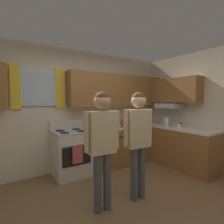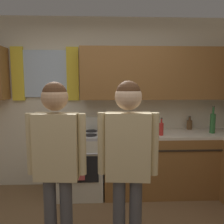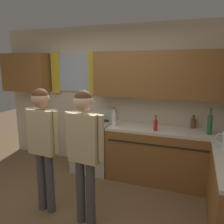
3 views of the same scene
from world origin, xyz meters
TOP-DOWN VIEW (x-y plane):
  - ground_plane at (0.00, 0.00)m, footprint 12.00×12.00m
  - back_wall_unit at (0.09, 1.81)m, footprint 4.60×0.42m
  - kitchen_counter_run at (1.50, 1.15)m, footprint 2.21×2.02m
  - stove_oven at (-0.27, 1.54)m, footprint 0.68×0.67m
  - bottle_wine_green at (1.65, 1.49)m, footprint 0.08×0.08m
  - bottle_squat_brown at (1.42, 1.77)m, footprint 0.08×0.08m
  - bottle_sauce_red at (0.88, 1.38)m, footprint 0.06×0.06m
  - bottle_milk_white at (0.17, 1.44)m, footprint 0.08×0.08m
  - adult_left at (-0.33, 0.19)m, footprint 0.51×0.22m
  - adult_in_plaid at (0.28, 0.15)m, footprint 0.51×0.22m

SIDE VIEW (x-z plane):
  - ground_plane at x=0.00m, z-range 0.00..0.00m
  - kitchen_counter_run at x=1.50m, z-range 0.00..0.90m
  - stove_oven at x=-0.27m, z-range -0.08..1.02m
  - bottle_squat_brown at x=1.42m, z-range 0.87..1.08m
  - bottle_sauce_red at x=0.88m, z-range 0.87..1.12m
  - bottle_milk_white at x=0.17m, z-range 0.86..1.18m
  - adult_left at x=-0.33m, z-range 0.21..1.84m
  - adult_in_plaid at x=0.28m, z-range 0.21..1.85m
  - bottle_wine_green at x=1.65m, z-range 0.85..1.25m
  - back_wall_unit at x=0.09m, z-range 0.19..2.79m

